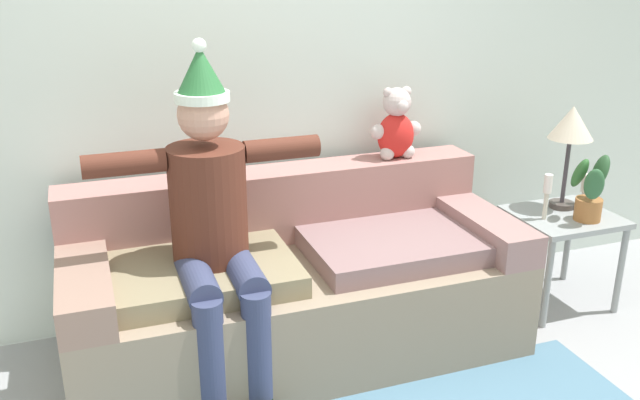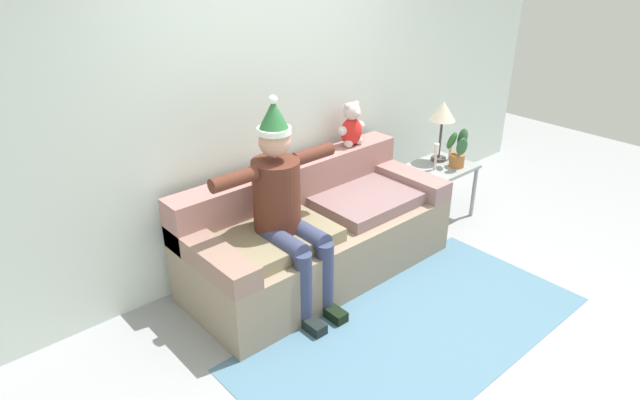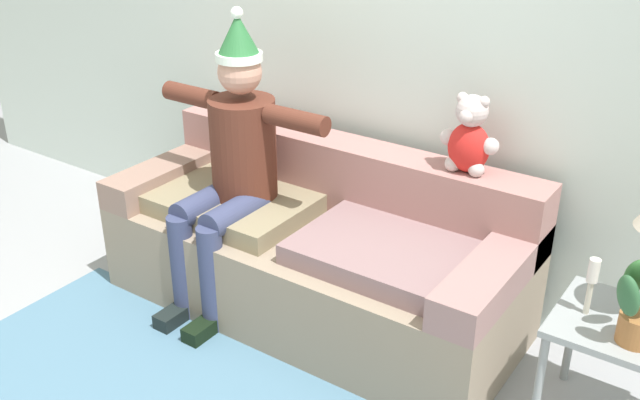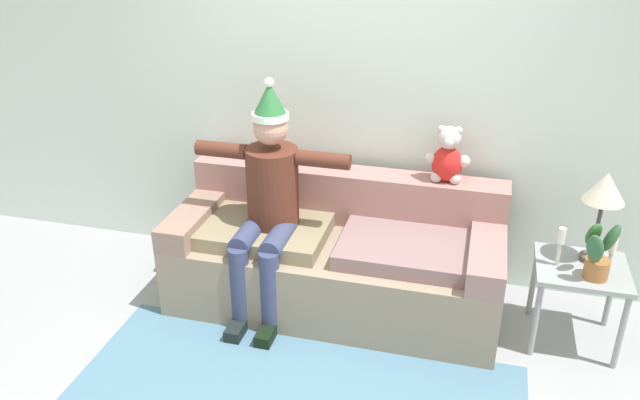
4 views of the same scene
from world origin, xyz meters
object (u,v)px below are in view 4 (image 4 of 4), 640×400
Objects in this scene: candle_tall at (561,242)px; candle_short at (613,248)px; person_seated at (268,198)px; teddy_bear at (448,157)px; couch at (337,256)px; side_table at (580,278)px; table_lamp at (605,192)px; potted_plant at (598,252)px.

candle_tall reaches higher than candle_short.
teddy_bear is at bearing 22.60° from person_seated.
teddy_bear reaches higher than couch.
side_table is (1.53, -0.06, 0.11)m from couch.
teddy_bear is at bearing 158.07° from side_table.
person_seated is at bearing -157.40° from teddy_bear.
couch is 1.71m from table_lamp.
teddy_bear reaches higher than table_lamp.
table_lamp is at bearing 87.83° from potted_plant.
person_seated is at bearing 179.60° from potted_plant.
teddy_bear is at bearing 164.78° from table_lamp.
teddy_bear is 1.91× the size of candle_short.
table_lamp reaches higher than couch.
table_lamp is 0.38m from candle_tall.
teddy_bear is 1.53× the size of candle_tall.
side_table is at bearing -21.93° from teddy_bear.
person_seated is (-0.42, -0.16, 0.46)m from couch.
teddy_bear is 1.07m from potted_plant.
couch is 0.99m from teddy_bear.
candle_tall is (1.38, -0.08, 0.35)m from couch.
table_lamp is at bearing 1.26° from couch.
couch reaches higher than candle_tall.
table_lamp reaches higher than side_table.
table_lamp reaches higher than potted_plant.
person_seated is 4.07× the size of teddy_bear.
couch is at bearing 177.62° from side_table.
potted_plant is 0.22m from candle_tall.
table_lamp is 0.36m from potted_plant.
side_table is at bearing -165.07° from candle_short.
table_lamp is at bearing 29.98° from candle_tall.
person_seated is 2.90× the size of side_table.
couch is 1.53m from side_table.
candle_short is at bearing -0.80° from couch.
person_seated is 2.02m from table_lamp.
potted_plant reaches higher than candle_tall.
potted_plant reaches higher than candle_short.
teddy_bear reaches higher than side_table.
table_lamp is (2.00, 0.20, 0.19)m from person_seated.
candle_tall is (0.72, -0.37, -0.32)m from teddy_bear.
potted_plant is at bearing -26.79° from teddy_bear.
table_lamp is at bearing 148.35° from candle_short.
teddy_bear is at bearing 23.40° from couch.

